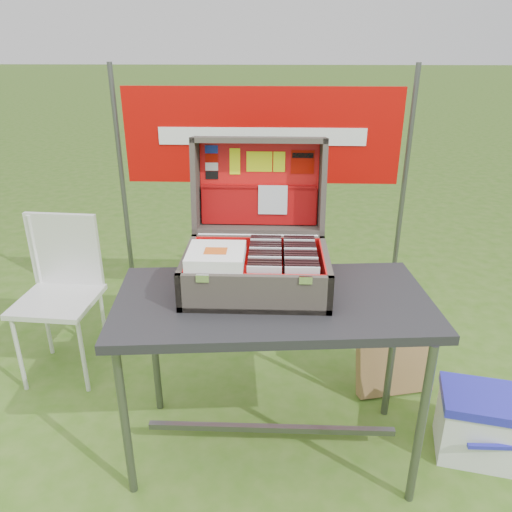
{
  "coord_description": "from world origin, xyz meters",
  "views": [
    {
      "loc": [
        0.08,
        -1.83,
        1.81
      ],
      "look_at": [
        0.0,
        0.1,
        0.97
      ],
      "focal_mm": 35.0,
      "sensor_mm": 36.0,
      "label": 1
    }
  ],
  "objects_px": {
    "suitcase": "(257,220)",
    "chair": "(57,303)",
    "table": "(272,378)",
    "cardboard_box": "(395,354)",
    "cooler": "(480,424)"
  },
  "relations": [
    {
      "from": "suitcase",
      "to": "chair",
      "type": "xyz_separation_m",
      "value": [
        -1.13,
        0.43,
        -0.66
      ]
    },
    {
      "from": "chair",
      "to": "cardboard_box",
      "type": "xyz_separation_m",
      "value": [
        1.88,
        -0.09,
        -0.23
      ]
    },
    {
      "from": "table",
      "to": "chair",
      "type": "xyz_separation_m",
      "value": [
        -1.21,
        0.57,
        0.05
      ]
    },
    {
      "from": "cooler",
      "to": "cardboard_box",
      "type": "bearing_deg",
      "value": 134.39
    },
    {
      "from": "suitcase",
      "to": "cardboard_box",
      "type": "relative_size",
      "value": 1.36
    },
    {
      "from": "chair",
      "to": "cooler",
      "type": "bearing_deg",
      "value": -10.3
    },
    {
      "from": "chair",
      "to": "suitcase",
      "type": "bearing_deg",
      "value": -16.77
    },
    {
      "from": "suitcase",
      "to": "chair",
      "type": "distance_m",
      "value": 1.38
    },
    {
      "from": "cooler",
      "to": "table",
      "type": "bearing_deg",
      "value": -167.55
    },
    {
      "from": "suitcase",
      "to": "chair",
      "type": "height_order",
      "value": "suitcase"
    },
    {
      "from": "table",
      "to": "suitcase",
      "type": "distance_m",
      "value": 0.72
    },
    {
      "from": "chair",
      "to": "cardboard_box",
      "type": "bearing_deg",
      "value": 1.29
    },
    {
      "from": "table",
      "to": "cardboard_box",
      "type": "bearing_deg",
      "value": 30.35
    },
    {
      "from": "table",
      "to": "cardboard_box",
      "type": "distance_m",
      "value": 0.85
    },
    {
      "from": "table",
      "to": "cardboard_box",
      "type": "xyz_separation_m",
      "value": [
        0.67,
        0.48,
        -0.19
      ]
    }
  ]
}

